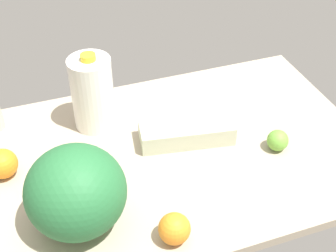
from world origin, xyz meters
The scene contains 8 objects.
countertop centered at (0.00, 0.00, 1.50)cm, with size 120.00×76.00×3.00cm, color tan.
milk_jug centered at (-16.99, 20.41, 14.77)cm, with size 12.81×12.81×25.11cm.
egg_carton centered at (7.13, 3.41, 6.00)cm, with size 28.04×10.19×6.01cm, color beige.
watermelon centered at (-29.25, -17.40, 14.27)cm, with size 24.32×24.32×22.54cm, color #286E39.
orange_loose centered at (-45.90, 6.39, 7.20)cm, with size 8.39×8.39×8.39cm, color orange.
lime_near_front centered at (-26.57, 4.97, 6.08)cm, with size 6.17×6.17×6.17cm, color #6DB342.
orange_by_jug centered at (-8.96, -29.96, 6.94)cm, with size 7.88×7.88×7.88cm, color orange.
lime_far_back centered at (30.93, -9.14, 6.18)cm, with size 6.36×6.36×6.36cm, color #6CAE3C.
Camera 1 is at (-33.91, -96.03, 96.14)cm, focal length 50.00 mm.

